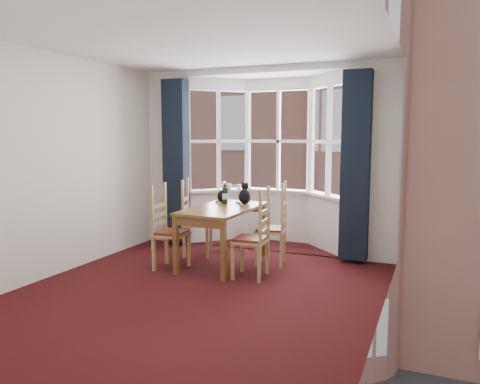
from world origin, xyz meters
The scene contains 23 objects.
floor centered at (0.00, 0.00, 0.00)m, with size 4.50×4.50×0.00m, color black.
ceiling centered at (0.00, 0.00, 2.80)m, with size 4.50×4.50×0.00m, color white.
wall_left centered at (-2.00, 0.00, 1.40)m, with size 4.50×4.50×0.00m, color silver.
wall_right centered at (2.00, 0.00, 1.40)m, with size 4.50×4.50×0.00m, color silver.
wall_near centered at (0.00, -2.25, 1.40)m, with size 4.00×4.00×0.00m, color silver.
wall_back_pier_left centered at (-1.65, 2.25, 1.40)m, with size 0.70×0.12×2.80m, color silver.
wall_back_pier_right centered at (1.65, 2.25, 1.40)m, with size 0.70×0.12×2.80m, color silver.
bay_window centered at (0.00, 2.75, 1.40)m, with size 2.76×0.94×2.80m.
curtain_left centered at (-1.42, 2.07, 1.35)m, with size 0.38×0.22×2.60m, color black.
curtain_right centered at (1.42, 2.07, 1.35)m, with size 0.38×0.22×2.60m, color black.
dining_table centered at (-0.23, 1.28, 0.70)m, with size 0.81×1.47×0.80m.
chair_left_near centered at (-0.86, 0.81, 0.47)m, with size 0.43×0.45×0.92m.
chair_left_far centered at (-0.87, 1.56, 0.47)m, with size 0.51×0.52×0.92m.
chair_right_near centered at (0.43, 0.87, 0.47)m, with size 0.43×0.45×0.92m.
chair_right_far centered at (0.46, 1.57, 0.47)m, with size 0.48×0.49×0.92m.
cat_left centered at (-0.44, 1.73, 0.90)m, with size 0.19×0.23×0.27m.
cat_right centered at (-0.08, 1.70, 0.92)m, with size 0.23×0.27×0.32m.
wine_bottle centered at (-0.32, 1.56, 0.93)m, with size 0.08×0.08×0.31m.
candle_tall centered at (-0.82, 2.60, 0.94)m, with size 0.06×0.06×0.14m, color white.
candle_short centered at (-0.73, 2.63, 0.92)m, with size 0.06×0.06×0.10m, color white.
candle_extra centered at (-0.56, 2.65, 0.92)m, with size 0.05×0.05×0.09m, color white.
street centered at (0.00, 32.25, -6.00)m, with size 80.00×80.00×0.00m, color #333335.
tenement_building centered at (0.00, 14.01, 1.60)m, with size 18.40×7.80×15.20m.
Camera 1 is at (2.44, -4.46, 1.78)m, focal length 35.00 mm.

